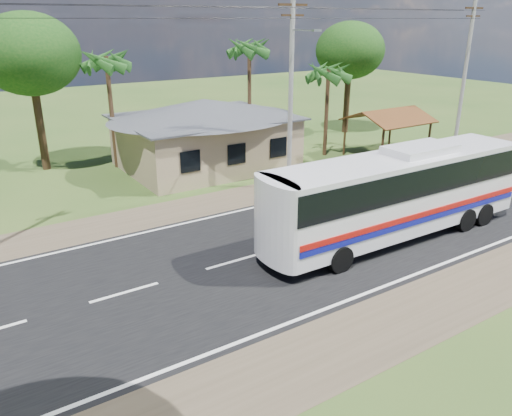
{
  "coord_description": "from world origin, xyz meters",
  "views": [
    {
      "loc": [
        -13.48,
        -15.55,
        9.13
      ],
      "look_at": [
        -2.79,
        1.0,
        1.64
      ],
      "focal_mm": 35.0,
      "sensor_mm": 36.0,
      "label": 1
    }
  ],
  "objects_px": {
    "waiting_shed": "(388,117)",
    "person": "(392,170)",
    "motorcycle": "(408,154)",
    "coach_bus": "(399,188)"
  },
  "relations": [
    {
      "from": "coach_bus",
      "to": "person",
      "type": "xyz_separation_m",
      "value": [
        5.8,
        5.62,
        -1.53
      ]
    },
    {
      "from": "coach_bus",
      "to": "motorcycle",
      "type": "relative_size",
      "value": 7.26
    },
    {
      "from": "waiting_shed",
      "to": "motorcycle",
      "type": "bearing_deg",
      "value": -78.36
    },
    {
      "from": "waiting_shed",
      "to": "motorcycle",
      "type": "distance_m",
      "value": 2.87
    },
    {
      "from": "waiting_shed",
      "to": "coach_bus",
      "type": "distance_m",
      "value": 14.45
    },
    {
      "from": "coach_bus",
      "to": "motorcycle",
      "type": "distance_m",
      "value": 13.67
    },
    {
      "from": "motorcycle",
      "to": "person",
      "type": "relative_size",
      "value": 1.16
    },
    {
      "from": "motorcycle",
      "to": "coach_bus",
      "type": "bearing_deg",
      "value": 140.7
    },
    {
      "from": "waiting_shed",
      "to": "person",
      "type": "bearing_deg",
      "value": -133.47
    },
    {
      "from": "motorcycle",
      "to": "person",
      "type": "xyz_separation_m",
      "value": [
        -4.74,
        -2.9,
        0.3
      ]
    }
  ]
}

